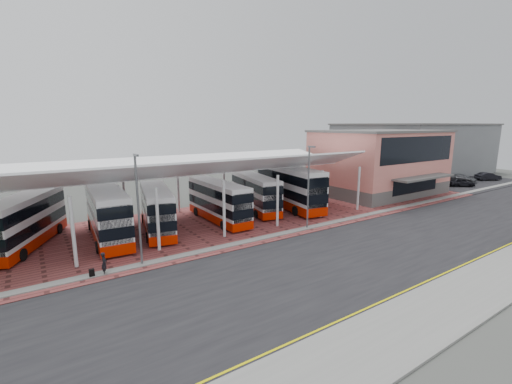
# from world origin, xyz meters

# --- Properties ---
(ground) EXTENTS (140.00, 140.00, 0.00)m
(ground) POSITION_xyz_m (0.00, 0.00, 0.00)
(ground) COLOR #3F413C
(road) EXTENTS (120.00, 14.00, 0.02)m
(road) POSITION_xyz_m (0.00, -1.00, 0.01)
(road) COLOR black
(road) RESTS_ON ground
(forecourt) EXTENTS (72.00, 16.00, 0.06)m
(forecourt) POSITION_xyz_m (2.00, 13.00, 0.03)
(forecourt) COLOR brown
(forecourt) RESTS_ON ground
(sidewalk) EXTENTS (120.00, 4.00, 0.14)m
(sidewalk) POSITION_xyz_m (0.00, -9.00, 0.07)
(sidewalk) COLOR slate
(sidewalk) RESTS_ON ground
(north_kerb) EXTENTS (120.00, 0.80, 0.14)m
(north_kerb) POSITION_xyz_m (0.00, 6.20, 0.07)
(north_kerb) COLOR slate
(north_kerb) RESTS_ON ground
(carpark_surface) EXTENTS (22.00, 10.00, 0.08)m
(carpark_surface) POSITION_xyz_m (44.00, 10.00, 0.04)
(carpark_surface) COLOR black
(carpark_surface) RESTS_ON ground
(yellow_line_near) EXTENTS (120.00, 0.12, 0.01)m
(yellow_line_near) POSITION_xyz_m (0.00, -7.00, 0.03)
(yellow_line_near) COLOR #DBCE00
(yellow_line_near) RESTS_ON road
(yellow_line_far) EXTENTS (120.00, 0.12, 0.01)m
(yellow_line_far) POSITION_xyz_m (0.00, -6.70, 0.03)
(yellow_line_far) COLOR #DBCE00
(yellow_line_far) RESTS_ON road
(canopy) EXTENTS (37.00, 11.63, 7.07)m
(canopy) POSITION_xyz_m (-6.00, 13.94, 5.80)
(canopy) COLOR silver
(canopy) RESTS_ON ground
(terminal) EXTENTS (18.40, 14.40, 9.25)m
(terminal) POSITION_xyz_m (23.00, 13.92, 4.66)
(terminal) COLOR #545250
(terminal) RESTS_ON ground
(warehouse) EXTENTS (30.50, 20.50, 10.25)m
(warehouse) POSITION_xyz_m (48.00, 24.00, 5.15)
(warehouse) COLOR slate
(warehouse) RESTS_ON ground
(lamp_west) EXTENTS (0.16, 0.90, 8.07)m
(lamp_west) POSITION_xyz_m (-14.00, 6.27, 4.36)
(lamp_west) COLOR #5C5E62
(lamp_west) RESTS_ON ground
(lamp_east) EXTENTS (0.16, 0.90, 8.07)m
(lamp_east) POSITION_xyz_m (2.00, 6.27, 4.36)
(lamp_east) COLOR #5C5E62
(lamp_east) RESTS_ON ground
(bus_0) EXTENTS (6.58, 10.37, 4.26)m
(bus_0) POSITION_xyz_m (-20.82, 15.37, 2.18)
(bus_0) COLOR silver
(bus_0) RESTS_ON forecourt
(bus_1) EXTENTS (3.29, 11.14, 4.53)m
(bus_1) POSITION_xyz_m (-14.77, 13.83, 2.31)
(bus_1) COLOR silver
(bus_1) RESTS_ON forecourt
(bus_2) EXTENTS (4.42, 10.27, 4.12)m
(bus_2) POSITION_xyz_m (-10.45, 13.62, 2.11)
(bus_2) COLOR silver
(bus_2) RESTS_ON forecourt
(bus_3) EXTENTS (2.56, 10.04, 4.14)m
(bus_3) POSITION_xyz_m (-3.97, 13.48, 2.11)
(bus_3) COLOR silver
(bus_3) RESTS_ON forecourt
(bus_4) EXTENTS (4.34, 10.40, 4.18)m
(bus_4) POSITION_xyz_m (1.63, 14.94, 2.13)
(bus_4) COLOR silver
(bus_4) RESTS_ON forecourt
(bus_5) EXTENTS (4.68, 12.40, 4.99)m
(bus_5) POSITION_xyz_m (6.03, 14.05, 2.54)
(bus_5) COLOR silver
(bus_5) RESTS_ON forecourt
(pedestrian) EXTENTS (0.47, 0.63, 1.56)m
(pedestrian) POSITION_xyz_m (-16.56, 6.00, 0.84)
(pedestrian) COLOR black
(pedestrian) RESTS_ON forecourt
(suitcase) EXTENTS (0.33, 0.23, 0.56)m
(suitcase) POSITION_xyz_m (-17.37, 6.00, 0.34)
(suitcase) COLOR black
(suitcase) RESTS_ON forecourt
(carpark_car_a) EXTENTS (4.26, 3.72, 1.39)m
(carpark_car_a) POSITION_xyz_m (38.44, 9.38, 0.77)
(carpark_car_a) COLOR black
(carpark_car_a) RESTS_ON carpark_surface
(carpark_car_b) EXTENTS (3.07, 4.99, 1.35)m
(carpark_car_b) POSITION_xyz_m (43.15, 11.54, 0.76)
(carpark_car_b) COLOR #585A5F
(carpark_car_b) RESTS_ON carpark_surface
(carpark_car_c) EXTENTS (4.58, 3.33, 1.44)m
(carpark_car_c) POSITION_xyz_m (49.17, 9.86, 0.80)
(carpark_car_c) COLOR black
(carpark_car_c) RESTS_ON carpark_surface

